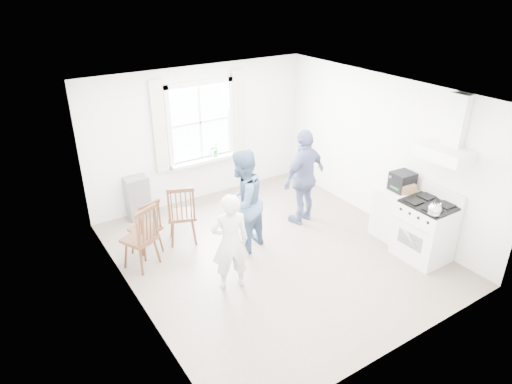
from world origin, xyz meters
name	(u,v)px	position (x,y,z in m)	size (l,w,h in m)	color
room_shell	(275,180)	(0.00, 0.00, 1.30)	(4.62, 5.12, 2.64)	gray
window_assembly	(201,127)	(0.00, 2.45, 1.46)	(1.88, 0.24, 1.70)	white
range_hood	(448,142)	(2.07, -1.35, 1.90)	(0.45, 0.76, 0.94)	white
shelf_unit	(138,198)	(-1.40, 2.33, 0.40)	(0.40, 0.30, 0.80)	gray
gas_stove	(425,230)	(1.91, -1.35, 0.48)	(0.68, 0.76, 1.12)	silver
kettle	(435,209)	(1.66, -1.61, 1.04)	(0.19, 0.19, 0.27)	silver
low_cabinet	(393,213)	(1.98, -0.65, 0.45)	(0.50, 0.55, 0.90)	white
stereo_stack	(402,181)	(2.00, -0.72, 1.05)	(0.37, 0.33, 0.31)	black
cardboard_box	(407,188)	(1.99, -0.84, 0.98)	(0.25, 0.18, 0.16)	#8F6745
windsor_chair_a	(148,223)	(-1.68, 1.03, 0.59)	(0.51, 0.50, 0.97)	#432515
windsor_chair_b	(181,209)	(-1.10, 1.05, 0.65)	(0.58, 0.57, 1.07)	#432515
windsor_chair_c	(144,231)	(-1.85, 0.73, 0.64)	(0.59, 0.58, 1.05)	#432515
person_left	(230,242)	(-1.01, -0.36, 0.74)	(0.54, 0.54, 1.48)	silver
person_mid	(242,202)	(-0.36, 0.38, 0.86)	(0.84, 0.84, 1.72)	#476184
person_right	(304,177)	(1.05, 0.60, 0.87)	(1.02, 1.02, 1.74)	navy
potted_plant	(215,147)	(0.24, 2.36, 1.03)	(0.20, 0.20, 0.37)	#347537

